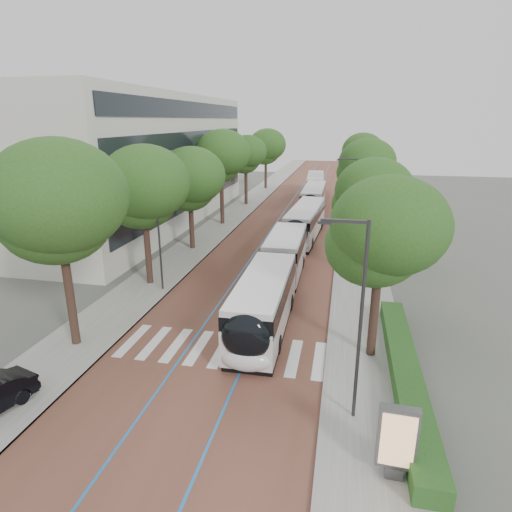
% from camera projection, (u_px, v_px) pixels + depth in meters
% --- Properties ---
extents(ground, '(160.00, 160.00, 0.00)m').
position_uv_depth(ground, '(212.00, 360.00, 21.22)').
color(ground, '#51544C').
rests_on(ground, ground).
extents(road, '(11.00, 140.00, 0.02)m').
position_uv_depth(road, '(299.00, 207.00, 58.52)').
color(road, brown).
rests_on(road, ground).
extents(sidewalk_left, '(4.00, 140.00, 0.12)m').
position_uv_depth(sidewalk_left, '(246.00, 204.00, 59.96)').
color(sidewalk_left, gray).
rests_on(sidewalk_left, ground).
extents(sidewalk_right, '(4.00, 140.00, 0.12)m').
position_uv_depth(sidewalk_right, '(355.00, 209.00, 57.06)').
color(sidewalk_right, gray).
rests_on(sidewalk_right, ground).
extents(kerb_left, '(0.20, 140.00, 0.14)m').
position_uv_depth(kerb_left, '(259.00, 205.00, 59.59)').
color(kerb_left, gray).
rests_on(kerb_left, ground).
extents(kerb_right, '(0.20, 140.00, 0.14)m').
position_uv_depth(kerb_right, '(341.00, 208.00, 57.42)').
color(kerb_right, gray).
rests_on(kerb_right, ground).
extents(zebra_crossing, '(10.55, 3.60, 0.01)m').
position_uv_depth(zebra_crossing, '(222.00, 350.00, 22.10)').
color(zebra_crossing, silver).
rests_on(zebra_crossing, ground).
extents(lane_line_left, '(0.12, 126.00, 0.01)m').
position_uv_depth(lane_line_left, '(288.00, 206.00, 58.83)').
color(lane_line_left, '#2167A9').
rests_on(lane_line_left, road).
extents(lane_line_right, '(0.12, 126.00, 0.01)m').
position_uv_depth(lane_line_right, '(311.00, 207.00, 58.21)').
color(lane_line_right, '#2167A9').
rests_on(lane_line_right, road).
extents(office_building, '(18.11, 40.00, 14.00)m').
position_uv_depth(office_building, '(121.00, 160.00, 48.97)').
color(office_building, beige).
rests_on(office_building, ground).
extents(hedge, '(1.20, 14.00, 0.80)m').
position_uv_depth(hedge, '(405.00, 372.00, 19.30)').
color(hedge, '#1C4919').
rests_on(hedge, sidewalk_right).
extents(streetlight_near, '(1.82, 0.20, 8.00)m').
position_uv_depth(streetlight_near, '(357.00, 307.00, 15.67)').
color(streetlight_near, '#313134').
rests_on(streetlight_near, sidewalk_right).
extents(streetlight_far, '(1.82, 0.20, 8.00)m').
position_uv_depth(streetlight_far, '(352.00, 195.00, 38.99)').
color(streetlight_far, '#313134').
rests_on(streetlight_far, sidewalk_right).
extents(lamp_post_left, '(0.14, 0.14, 8.00)m').
position_uv_depth(lamp_post_left, '(159.00, 233.00, 28.60)').
color(lamp_post_left, '#313134').
rests_on(lamp_post_left, sidewalk_left).
extents(trees_left, '(6.43, 61.33, 10.09)m').
position_uv_depth(trees_left, '(209.00, 167.00, 42.80)').
color(trees_left, black).
rests_on(trees_left, ground).
extents(trees_right, '(5.76, 47.50, 9.15)m').
position_uv_depth(trees_right, '(365.00, 177.00, 38.95)').
color(trees_right, black).
rests_on(trees_right, ground).
extents(lead_bus, '(2.72, 18.42, 3.20)m').
position_uv_depth(lead_bus, '(274.00, 280.00, 27.26)').
color(lead_bus, black).
rests_on(lead_bus, ground).
extents(bus_queued_0, '(3.18, 12.51, 3.20)m').
position_uv_depth(bus_queued_0, '(305.00, 223.00, 42.32)').
color(bus_queued_0, silver).
rests_on(bus_queued_0, ground).
extents(bus_queued_1, '(2.61, 12.41, 3.20)m').
position_uv_depth(bus_queued_1, '(313.00, 199.00, 54.94)').
color(bus_queued_1, silver).
rests_on(bus_queued_1, ground).
extents(bus_queued_2, '(3.24, 12.52, 3.20)m').
position_uv_depth(bus_queued_2, '(315.00, 185.00, 66.74)').
color(bus_queued_2, silver).
rests_on(bus_queued_2, ground).
extents(ad_panel, '(1.28, 0.51, 2.63)m').
position_uv_depth(ad_panel, '(397.00, 441.00, 13.78)').
color(ad_panel, '#59595B').
rests_on(ad_panel, sidewalk_right).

